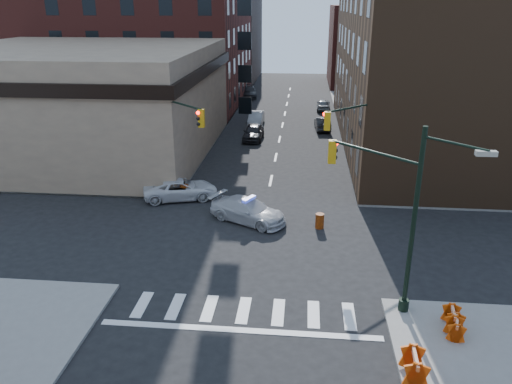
% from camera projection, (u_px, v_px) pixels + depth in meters
% --- Properties ---
extents(ground, '(140.00, 140.00, 0.00)m').
position_uv_depth(ground, '(258.00, 240.00, 27.82)').
color(ground, black).
rests_on(ground, ground).
extents(sidewalk_nw, '(34.00, 54.50, 0.15)m').
position_uv_depth(sidewalk_nw, '(95.00, 111.00, 60.34)').
color(sidewalk_nw, gray).
rests_on(sidewalk_nw, ground).
extents(sidewalk_ne, '(34.00, 54.50, 0.15)m').
position_uv_depth(sidewalk_ne, '(488.00, 119.00, 56.15)').
color(sidewalk_ne, gray).
rests_on(sidewalk_ne, ground).
extents(bank_building, '(22.00, 22.00, 9.00)m').
position_uv_depth(bank_building, '(81.00, 100.00, 43.11)').
color(bank_building, '#9B8265').
rests_on(bank_building, ground).
extents(apartment_block, '(25.00, 25.00, 24.00)m').
position_uv_depth(apartment_block, '(141.00, 6.00, 62.42)').
color(apartment_block, '#58211B').
rests_on(apartment_block, ground).
extents(commercial_row_ne, '(14.00, 34.00, 14.00)m').
position_uv_depth(commercial_row_ne, '(425.00, 66.00, 45.06)').
color(commercial_row_ne, '#462E1C').
rests_on(commercial_row_ne, ground).
extents(filler_nw, '(20.00, 18.00, 16.00)m').
position_uv_depth(filler_nw, '(198.00, 30.00, 84.07)').
color(filler_nw, '#50423C').
rests_on(filler_nw, ground).
extents(filler_ne, '(16.00, 16.00, 12.00)m').
position_uv_depth(filler_ne, '(381.00, 46.00, 78.33)').
color(filler_ne, '#58211B').
rests_on(filler_ne, ground).
extents(signal_pole_se, '(5.40, 5.27, 8.00)m').
position_uv_depth(signal_pole_se, '(392.00, 206.00, 20.49)').
color(signal_pole_se, black).
rests_on(signal_pole_se, sidewalk_se).
extents(signal_pole_nw, '(3.58, 3.67, 8.00)m').
position_uv_depth(signal_pole_nw, '(175.00, 138.00, 31.77)').
color(signal_pole_nw, black).
rests_on(signal_pole_nw, sidewalk_nw).
extents(signal_pole_ne, '(3.67, 3.58, 8.00)m').
position_uv_depth(signal_pole_ne, '(361.00, 143.00, 30.72)').
color(signal_pole_ne, black).
rests_on(signal_pole_ne, sidewalk_ne).
extents(tree_ne_near, '(3.00, 3.00, 4.85)m').
position_uv_depth(tree_ne_near, '(357.00, 97.00, 50.07)').
color(tree_ne_near, black).
rests_on(tree_ne_near, sidewalk_ne).
extents(tree_ne_far, '(3.00, 3.00, 4.85)m').
position_uv_depth(tree_ne_far, '(350.00, 85.00, 57.51)').
color(tree_ne_far, black).
rests_on(tree_ne_far, sidewalk_ne).
extents(police_car, '(5.22, 3.98, 1.41)m').
position_uv_depth(police_car, '(248.00, 211.00, 30.00)').
color(police_car, '#B9B9BE').
rests_on(police_car, ground).
extents(pickup, '(5.33, 3.55, 1.36)m').
position_uv_depth(pickup, '(181.00, 189.00, 33.50)').
color(pickup, silver).
rests_on(pickup, ground).
extents(parked_car_wnear, '(1.90, 4.43, 1.49)m').
position_uv_depth(parked_car_wnear, '(253.00, 132.00, 47.90)').
color(parked_car_wnear, black).
rests_on(parked_car_wnear, ground).
extents(parked_car_wfar, '(1.50, 4.27, 1.41)m').
position_uv_depth(parked_car_wfar, '(256.00, 118.00, 53.83)').
color(parked_car_wfar, '#919399').
rests_on(parked_car_wfar, ground).
extents(parked_car_wdeep, '(2.77, 5.47, 1.52)m').
position_uv_depth(parked_car_wdeep, '(249.00, 92.00, 69.29)').
color(parked_car_wdeep, black).
rests_on(parked_car_wdeep, ground).
extents(parked_car_enear, '(1.70, 4.13, 1.33)m').
position_uv_depth(parked_car_enear, '(322.00, 124.00, 51.56)').
color(parked_car_enear, black).
rests_on(parked_car_enear, ground).
extents(parked_car_efar, '(1.70, 4.03, 1.36)m').
position_uv_depth(parked_car_efar, '(324.00, 105.00, 61.12)').
color(parked_car_efar, gray).
rests_on(parked_car_efar, ground).
extents(pedestrian_a, '(0.75, 0.60, 1.80)m').
position_uv_depth(pedestrian_a, '(147.00, 182.00, 33.77)').
color(pedestrian_a, black).
rests_on(pedestrian_a, sidewalk_nw).
extents(pedestrian_b, '(0.96, 0.76, 1.93)m').
position_uv_depth(pedestrian_b, '(135.00, 172.00, 35.54)').
color(pedestrian_b, black).
rests_on(pedestrian_b, sidewalk_nw).
extents(pedestrian_c, '(1.01, 0.72, 1.59)m').
position_uv_depth(pedestrian_c, '(105.00, 169.00, 36.62)').
color(pedestrian_c, '#212532').
rests_on(pedestrian_c, sidewalk_nw).
extents(barrel_road, '(0.67, 0.67, 0.90)m').
position_uv_depth(barrel_road, '(320.00, 221.00, 29.19)').
color(barrel_road, red).
rests_on(barrel_road, ground).
extents(barrel_bank, '(0.75, 0.75, 1.03)m').
position_uv_depth(barrel_bank, '(184.00, 193.00, 33.35)').
color(barrel_bank, red).
rests_on(barrel_bank, ground).
extents(barricade_se_a, '(0.70, 1.19, 0.84)m').
position_uv_depth(barricade_se_a, '(452.00, 319.00, 19.95)').
color(barricade_se_a, '#C03309').
rests_on(barricade_se_a, sidewalk_se).
extents(barricade_se_b, '(0.77, 1.15, 0.79)m').
position_uv_depth(barricade_se_b, '(456.00, 328.00, 19.46)').
color(barricade_se_b, '#F1460B').
rests_on(barricade_se_b, sidewalk_se).
extents(barricade_se_c, '(0.73, 1.35, 0.99)m').
position_uv_depth(barricade_se_c, '(414.00, 366.00, 17.25)').
color(barricade_se_c, red).
rests_on(barricade_se_c, sidewalk_se).
extents(barricade_nw_a, '(1.26, 0.82, 0.87)m').
position_uv_depth(barricade_nw_a, '(174.00, 185.00, 34.44)').
color(barricade_nw_a, '#D9480A').
rests_on(barricade_nw_a, sidewalk_nw).
extents(barricade_nw_b, '(1.34, 0.68, 1.00)m').
position_uv_depth(barricade_nw_b, '(101.00, 179.00, 35.58)').
color(barricade_nw_b, '#C34609').
rests_on(barricade_nw_b, sidewalk_nw).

